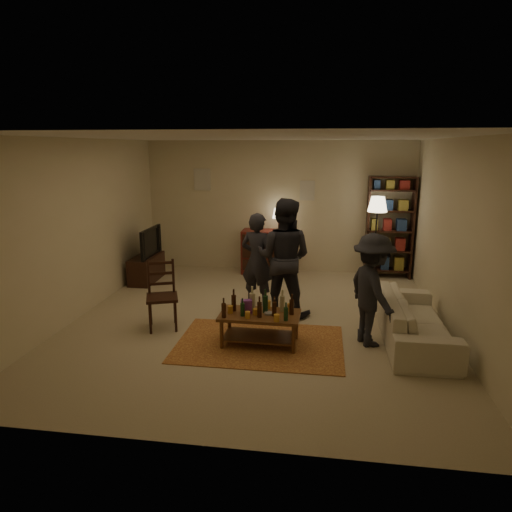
% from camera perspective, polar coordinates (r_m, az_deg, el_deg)
% --- Properties ---
extents(floor, '(6.00, 6.00, 0.00)m').
position_cam_1_polar(floor, '(6.98, 0.14, -8.13)').
color(floor, '#C6B793').
rests_on(floor, ground).
extents(room_shell, '(6.00, 6.00, 6.00)m').
position_cam_1_polar(room_shell, '(9.56, -1.15, 8.96)').
color(room_shell, beige).
rests_on(room_shell, ground).
extents(rug, '(2.20, 1.50, 0.01)m').
position_cam_1_polar(rug, '(6.21, 0.47, -10.89)').
color(rug, brown).
rests_on(rug, ground).
extents(coffee_table, '(1.06, 0.59, 0.77)m').
position_cam_1_polar(coffee_table, '(6.07, 0.44, -7.60)').
color(coffee_table, brown).
rests_on(coffee_table, ground).
extents(dining_chair, '(0.56, 0.56, 1.01)m').
position_cam_1_polar(dining_chair, '(6.74, -11.70, -4.43)').
color(dining_chair, black).
rests_on(dining_chair, ground).
extents(tv_stand, '(0.40, 1.00, 1.06)m').
position_cam_1_polar(tv_stand, '(9.15, -13.52, -0.70)').
color(tv_stand, black).
rests_on(tv_stand, ground).
extents(dresser, '(1.00, 0.50, 1.36)m').
position_cam_1_polar(dresser, '(9.44, 1.35, 0.68)').
color(dresser, maroon).
rests_on(dresser, ground).
extents(bookshelf, '(0.90, 0.34, 2.02)m').
position_cam_1_polar(bookshelf, '(9.42, 16.34, 3.57)').
color(bookshelf, black).
rests_on(bookshelf, ground).
extents(floor_lamp, '(0.36, 0.36, 1.67)m').
position_cam_1_polar(floor_lamp, '(8.81, 14.92, 5.54)').
color(floor_lamp, black).
rests_on(floor_lamp, ground).
extents(sofa, '(0.81, 2.08, 0.61)m').
position_cam_1_polar(sofa, '(6.56, 19.18, -7.52)').
color(sofa, beige).
rests_on(sofa, ground).
extents(person_left, '(0.66, 0.53, 1.56)m').
position_cam_1_polar(person_left, '(7.37, 0.16, -0.57)').
color(person_left, '#25252C').
rests_on(person_left, ground).
extents(person_right, '(1.01, 0.86, 1.83)m').
position_cam_1_polar(person_right, '(7.01, 3.48, -0.19)').
color(person_right, '#222229').
rests_on(person_right, ground).
extents(person_by_sofa, '(0.89, 1.11, 1.50)m').
position_cam_1_polar(person_by_sofa, '(6.15, 14.34, -4.16)').
color(person_by_sofa, '#23232A').
rests_on(person_by_sofa, ground).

